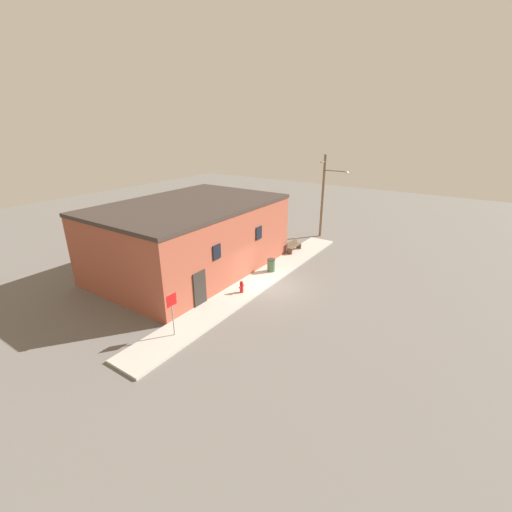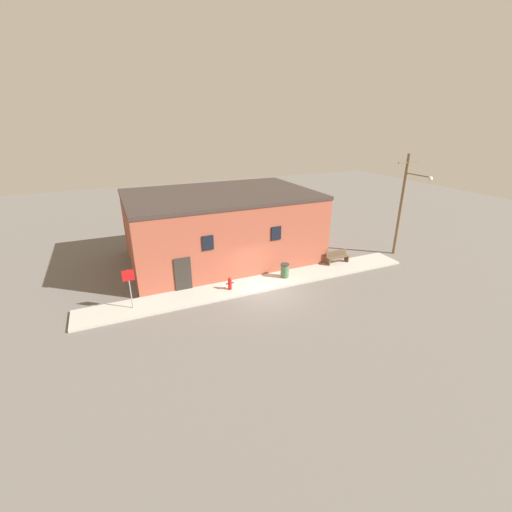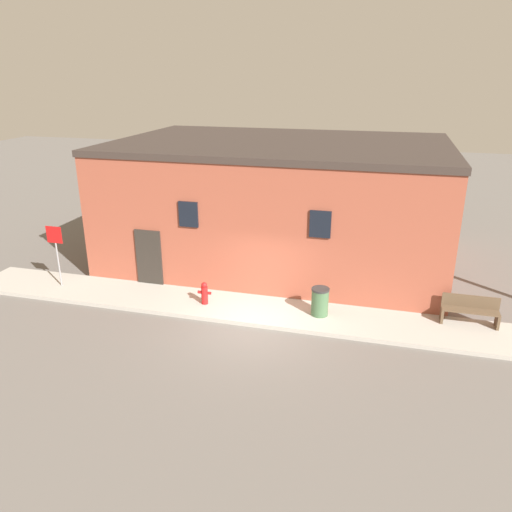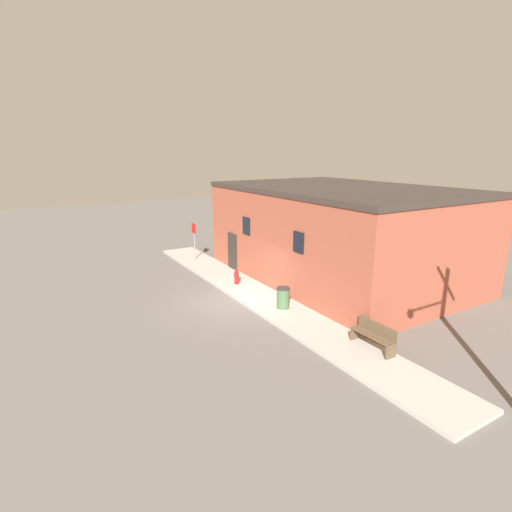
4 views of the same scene
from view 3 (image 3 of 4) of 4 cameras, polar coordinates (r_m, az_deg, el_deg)
ground_plane at (r=15.82m, az=-0.38°, el=-8.16°), size 80.00×80.00×0.00m
sidewalk at (r=16.70m, az=0.58°, el=-6.28°), size 21.50×2.11×0.14m
brick_building at (r=20.97m, az=2.78°, el=6.32°), size 13.18×8.88×4.94m
fire_hydrant at (r=16.96m, az=-5.91°, el=-4.23°), size 0.47×0.22×0.78m
stop_sign at (r=19.23m, az=-21.92°, el=1.16°), size 0.61×0.06×2.28m
bench at (r=16.93m, az=23.26°, el=-5.72°), size 1.70×0.44×0.90m
trash_bin at (r=16.23m, az=7.32°, el=-5.18°), size 0.58×0.58×0.92m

